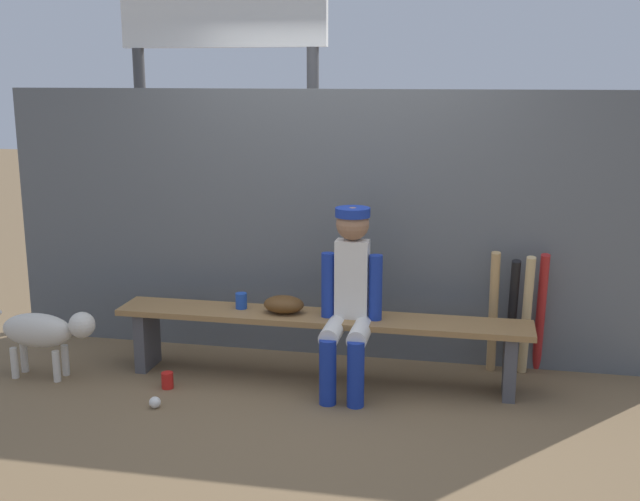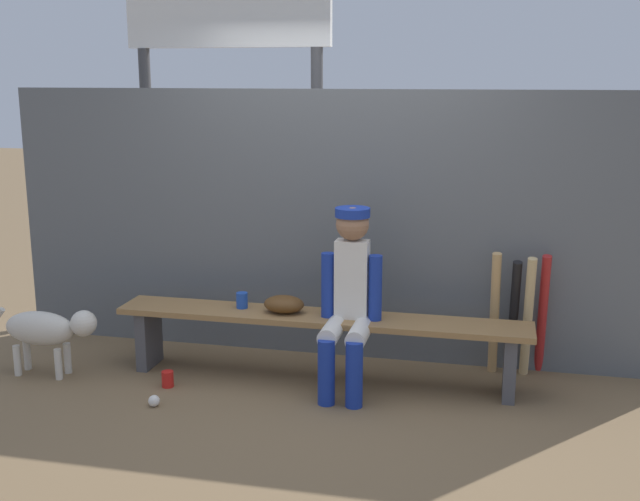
% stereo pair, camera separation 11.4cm
% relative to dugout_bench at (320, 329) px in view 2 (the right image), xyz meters
% --- Properties ---
extents(ground_plane, '(30.00, 30.00, 0.00)m').
position_rel_dugout_bench_xyz_m(ground_plane, '(0.00, 0.00, -0.37)').
color(ground_plane, brown).
extents(chainlink_fence, '(5.02, 0.03, 1.97)m').
position_rel_dugout_bench_xyz_m(chainlink_fence, '(0.00, 0.54, 0.61)').
color(chainlink_fence, '#595E63').
rests_on(chainlink_fence, ground_plane).
extents(dugout_bench, '(2.84, 0.36, 0.47)m').
position_rel_dugout_bench_xyz_m(dugout_bench, '(0.00, 0.00, 0.00)').
color(dugout_bench, olive).
rests_on(dugout_bench, ground_plane).
extents(player_seated, '(0.41, 0.55, 1.22)m').
position_rel_dugout_bench_xyz_m(player_seated, '(0.22, -0.11, 0.29)').
color(player_seated, silver).
rests_on(player_seated, ground_plane).
extents(baseball_glove, '(0.28, 0.20, 0.12)m').
position_rel_dugout_bench_xyz_m(baseball_glove, '(-0.25, 0.00, 0.16)').
color(baseball_glove, '#593819').
rests_on(baseball_glove, dugout_bench).
extents(bat_wood_tan, '(0.07, 0.20, 0.90)m').
position_rel_dugout_bench_xyz_m(bat_wood_tan, '(1.16, 0.38, 0.07)').
color(bat_wood_tan, tan).
rests_on(bat_wood_tan, ground_plane).
extents(bat_aluminum_black, '(0.08, 0.26, 0.84)m').
position_rel_dugout_bench_xyz_m(bat_aluminum_black, '(1.29, 0.43, 0.05)').
color(bat_aluminum_black, black).
rests_on(bat_aluminum_black, ground_plane).
extents(bat_wood_natural, '(0.08, 0.22, 0.88)m').
position_rel_dugout_bench_xyz_m(bat_wood_natural, '(1.38, 0.36, 0.07)').
color(bat_wood_natural, tan).
rests_on(bat_wood_natural, ground_plane).
extents(bat_aluminum_red, '(0.07, 0.25, 0.88)m').
position_rel_dugout_bench_xyz_m(bat_aluminum_red, '(1.48, 0.45, 0.07)').
color(bat_aluminum_red, '#B22323').
rests_on(bat_aluminum_red, ground_plane).
extents(baseball, '(0.07, 0.07, 0.07)m').
position_rel_dugout_bench_xyz_m(baseball, '(-0.93, -0.66, -0.34)').
color(baseball, white).
rests_on(baseball, ground_plane).
extents(cup_on_ground, '(0.08, 0.08, 0.11)m').
position_rel_dugout_bench_xyz_m(cup_on_ground, '(-0.98, -0.34, -0.32)').
color(cup_on_ground, red).
rests_on(cup_on_ground, ground_plane).
extents(cup_on_bench, '(0.08, 0.08, 0.11)m').
position_rel_dugout_bench_xyz_m(cup_on_bench, '(-0.57, 0.04, 0.15)').
color(cup_on_bench, '#1E47AD').
rests_on(cup_on_bench, dugout_bench).
extents(scoreboard, '(2.04, 0.27, 3.35)m').
position_rel_dugout_bench_xyz_m(scoreboard, '(-1.06, 1.44, 1.95)').
color(scoreboard, '#3F3F42').
rests_on(scoreboard, ground_plane).
extents(dog, '(0.84, 0.20, 0.49)m').
position_rel_dugout_bench_xyz_m(dog, '(-1.87, -0.33, -0.04)').
color(dog, beige).
rests_on(dog, ground_plane).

